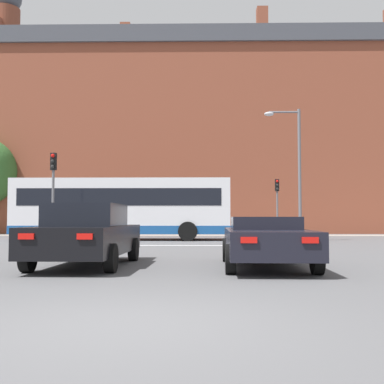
{
  "coord_description": "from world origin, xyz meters",
  "views": [
    {
      "loc": [
        0.82,
        -5.47,
        1.2
      ],
      "look_at": [
        0.38,
        19.69,
        2.55
      ],
      "focal_mm": 45.0,
      "sensor_mm": 36.0,
      "label": 1
    }
  ],
  "objects_px": {
    "car_roadster_right": "(266,240)",
    "bus_crossing_lead": "(122,207)",
    "car_saloon_left": "(87,234)",
    "traffic_light_far_right": "(277,197)",
    "street_lamp_junction": "(293,160)",
    "pedestrian_waiting": "(183,220)",
    "traffic_light_near_left": "(53,183)",
    "pedestrian_walking_east": "(93,221)"
  },
  "relations": [
    {
      "from": "car_roadster_right",
      "to": "street_lamp_junction",
      "type": "bearing_deg",
      "value": 77.74
    },
    {
      "from": "street_lamp_junction",
      "to": "pedestrian_waiting",
      "type": "xyz_separation_m",
      "value": [
        -6.02,
        7.49,
        -3.11
      ]
    },
    {
      "from": "street_lamp_junction",
      "to": "pedestrian_walking_east",
      "type": "distance_m",
      "value": 15.1
    },
    {
      "from": "pedestrian_waiting",
      "to": "car_roadster_right",
      "type": "bearing_deg",
      "value": 50.58
    },
    {
      "from": "street_lamp_junction",
      "to": "pedestrian_waiting",
      "type": "bearing_deg",
      "value": 128.77
    },
    {
      "from": "bus_crossing_lead",
      "to": "street_lamp_junction",
      "type": "xyz_separation_m",
      "value": [
        9.06,
        -1.08,
        2.43
      ]
    },
    {
      "from": "traffic_light_far_right",
      "to": "pedestrian_waiting",
      "type": "distance_m",
      "value": 6.47
    },
    {
      "from": "pedestrian_walking_east",
      "to": "car_roadster_right",
      "type": "bearing_deg",
      "value": -69.03
    },
    {
      "from": "car_roadster_right",
      "to": "street_lamp_junction",
      "type": "height_order",
      "value": "street_lamp_junction"
    },
    {
      "from": "bus_crossing_lead",
      "to": "pedestrian_waiting",
      "type": "bearing_deg",
      "value": 154.58
    },
    {
      "from": "car_roadster_right",
      "to": "pedestrian_walking_east",
      "type": "height_order",
      "value": "pedestrian_walking_east"
    },
    {
      "from": "street_lamp_junction",
      "to": "pedestrian_waiting",
      "type": "height_order",
      "value": "street_lamp_junction"
    },
    {
      "from": "traffic_light_far_right",
      "to": "pedestrian_walking_east",
      "type": "distance_m",
      "value": 12.68
    },
    {
      "from": "bus_crossing_lead",
      "to": "traffic_light_near_left",
      "type": "xyz_separation_m",
      "value": [
        -2.56,
        -4.01,
        1.06
      ]
    },
    {
      "from": "car_roadster_right",
      "to": "bus_crossing_lead",
      "type": "relative_size",
      "value": 0.42
    },
    {
      "from": "car_roadster_right",
      "to": "bus_crossing_lead",
      "type": "bearing_deg",
      "value": 113.8
    },
    {
      "from": "car_saloon_left",
      "to": "street_lamp_junction",
      "type": "relative_size",
      "value": 0.71
    },
    {
      "from": "pedestrian_waiting",
      "to": "traffic_light_near_left",
      "type": "bearing_deg",
      "value": 14.65
    },
    {
      "from": "street_lamp_junction",
      "to": "traffic_light_far_right",
      "type": "bearing_deg",
      "value": 87.78
    },
    {
      "from": "street_lamp_junction",
      "to": "bus_crossing_lead",
      "type": "bearing_deg",
      "value": 173.18
    },
    {
      "from": "pedestrian_waiting",
      "to": "street_lamp_junction",
      "type": "bearing_deg",
      "value": 81.7
    },
    {
      "from": "bus_crossing_lead",
      "to": "traffic_light_near_left",
      "type": "bearing_deg",
      "value": -32.56
    },
    {
      "from": "bus_crossing_lead",
      "to": "pedestrian_walking_east",
      "type": "height_order",
      "value": "bus_crossing_lead"
    },
    {
      "from": "traffic_light_far_right",
      "to": "street_lamp_junction",
      "type": "distance_m",
      "value": 7.25
    },
    {
      "from": "traffic_light_near_left",
      "to": "pedestrian_waiting",
      "type": "distance_m",
      "value": 11.96
    },
    {
      "from": "traffic_light_far_right",
      "to": "pedestrian_waiting",
      "type": "xyz_separation_m",
      "value": [
        -6.29,
        0.43,
        -1.47
      ]
    },
    {
      "from": "traffic_light_near_left",
      "to": "street_lamp_junction",
      "type": "relative_size",
      "value": 0.61
    },
    {
      "from": "street_lamp_junction",
      "to": "pedestrian_waiting",
      "type": "relative_size",
      "value": 3.76
    },
    {
      "from": "street_lamp_junction",
      "to": "traffic_light_near_left",
      "type": "bearing_deg",
      "value": -165.87
    },
    {
      "from": "car_roadster_right",
      "to": "traffic_light_far_right",
      "type": "relative_size",
      "value": 1.29
    },
    {
      "from": "car_roadster_right",
      "to": "traffic_light_far_right",
      "type": "height_order",
      "value": "traffic_light_far_right"
    },
    {
      "from": "car_saloon_left",
      "to": "street_lamp_junction",
      "type": "height_order",
      "value": "street_lamp_junction"
    },
    {
      "from": "car_saloon_left",
      "to": "bus_crossing_lead",
      "type": "xyz_separation_m",
      "value": [
        -1.4,
        14.03,
        0.98
      ]
    },
    {
      "from": "car_saloon_left",
      "to": "car_roadster_right",
      "type": "relative_size",
      "value": 1.0
    },
    {
      "from": "traffic_light_far_right",
      "to": "bus_crossing_lead",
      "type": "bearing_deg",
      "value": -147.39
    },
    {
      "from": "car_saloon_left",
      "to": "traffic_light_far_right",
      "type": "xyz_separation_m",
      "value": [
        7.93,
        20.0,
        1.77
      ]
    },
    {
      "from": "street_lamp_junction",
      "to": "pedestrian_waiting",
      "type": "distance_m",
      "value": 10.1
    },
    {
      "from": "traffic_light_far_right",
      "to": "traffic_light_near_left",
      "type": "distance_m",
      "value": 15.53
    },
    {
      "from": "traffic_light_near_left",
      "to": "pedestrian_walking_east",
      "type": "bearing_deg",
      "value": 93.29
    },
    {
      "from": "traffic_light_far_right",
      "to": "street_lamp_junction",
      "type": "relative_size",
      "value": 0.55
    },
    {
      "from": "traffic_light_far_right",
      "to": "pedestrian_walking_east",
      "type": "relative_size",
      "value": 2.2
    },
    {
      "from": "pedestrian_walking_east",
      "to": "traffic_light_near_left",
      "type": "bearing_deg",
      "value": -88.62
    }
  ]
}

